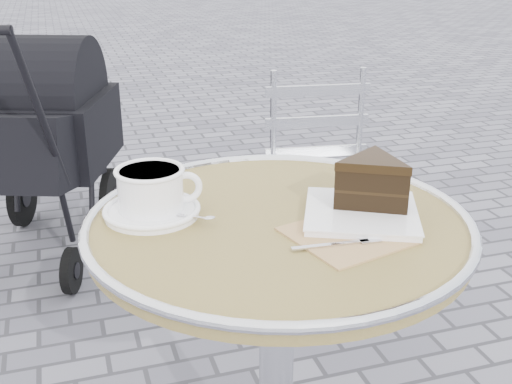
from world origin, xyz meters
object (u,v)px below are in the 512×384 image
object	(u,v)px
bistro_chair	(321,163)
baby_stroller	(39,146)
cappuccino_set	(152,195)
cake_plate_set	(369,189)
cafe_table	(277,297)

from	to	relation	value
bistro_chair	baby_stroller	world-z (taller)	baby_stroller
cappuccino_set	bistro_chair	world-z (taller)	cappuccino_set
cappuccino_set	cake_plate_set	world-z (taller)	cake_plate_set
cappuccino_set	baby_stroller	size ratio (longest dim) A/B	0.18
bistro_chair	cappuccino_set	bearing A→B (deg)	-122.88
cafe_table	bistro_chair	world-z (taller)	bistro_chair
cafe_table	bistro_chair	bearing A→B (deg)	62.09
cafe_table	cake_plate_set	xyz separation A→B (m)	(0.17, -0.03, 0.21)
cafe_table	cappuccino_set	distance (m)	0.31
cake_plate_set	baby_stroller	bearing A→B (deg)	136.14
cake_plate_set	cappuccino_set	bearing A→B (deg)	-172.53
cake_plate_set	baby_stroller	world-z (taller)	baby_stroller
cafe_table	cappuccino_set	bearing A→B (deg)	157.09
bistro_chair	baby_stroller	xyz separation A→B (m)	(-0.92, 0.66, -0.05)
cappuccino_set	cafe_table	bearing A→B (deg)	-17.19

